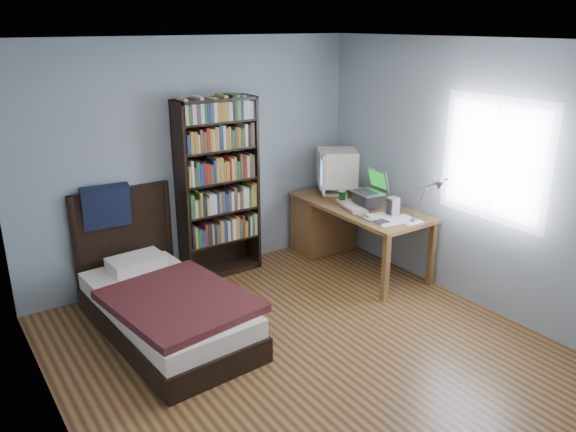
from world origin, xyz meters
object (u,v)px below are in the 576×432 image
Objects in this scene: speaker at (393,207)px; bookshelf at (218,189)px; desk at (332,220)px; laptop at (368,196)px; desk_lamp at (435,189)px; crt_monitor at (336,169)px; keyboard at (351,206)px; bed at (162,303)px; soda_can at (342,197)px.

bookshelf reaches higher than speaker.
bookshelf is at bearing 168.45° from desk.
desk_lamp is at bearing -93.86° from laptop.
crt_monitor is 0.34× the size of bookshelf.
keyboard is at bearing -32.33° from bookshelf.
desk_lamp is 2.22m from bookshelf.
keyboard is (-0.19, 0.05, -0.09)m from laptop.
crt_monitor is at bearing 12.93° from bed.
desk_lamp reaches higher than crt_monitor.
speaker reaches higher than keyboard.
speaker is 0.65m from soda_can.
crt_monitor is 0.31× the size of bed.
desk_lamp is 2.77× the size of speaker.
laptop reaches higher than speaker.
soda_can is 1.36m from bookshelf.
crt_monitor is 1.39× the size of keyboard.
bed is (-2.21, -0.04, -0.49)m from keyboard.
laptop is at bearing 93.39° from speaker.
desk_lamp is at bearing -67.79° from keyboard.
desk_lamp reaches higher than desk.
bed is at bearing -174.11° from soda_can.
soda_can is at bearing -109.37° from desk.
soda_can is at bearing 107.75° from speaker.
crt_monitor reaches higher than speaker.
soda_can is (-0.16, 0.63, -0.03)m from speaker.
laptop is 2.47m from bed.
laptop is 0.73× the size of desk_lamp.
soda_can is (0.03, 0.19, 0.05)m from keyboard.
desk is 0.87× the size of bookshelf.
bed is at bearing 174.43° from speaker.
laptop is at bearing -84.07° from desk.
crt_monitor is 0.43m from soda_can.
crt_monitor reaches higher than desk.
soda_can is at bearing 96.69° from keyboard.
bookshelf is (-1.20, 0.76, 0.21)m from keyboard.
laptop is (0.06, -0.54, 0.42)m from desk.
desk_lamp is at bearing -90.36° from desk.
soda_can reaches higher than keyboard.
soda_can is (-0.10, -0.29, 0.37)m from desk.
bed is (-2.33, 0.98, -0.90)m from desk_lamp.
crt_monitor is 1.41m from bookshelf.
speaker is (0.05, -0.92, 0.41)m from desk.
crt_monitor is at bearing 87.56° from desk_lamp.
bookshelf is at bearing 155.33° from soda_can.
laptop is at bearing 86.14° from desk_lamp.
keyboard is 1.44m from bookshelf.
speaker is (-0.00, -0.38, -0.01)m from laptop.
bookshelf is (-1.33, 0.27, 0.54)m from desk.
bed reaches higher than soda_can.
keyboard is 0.22× the size of bed.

